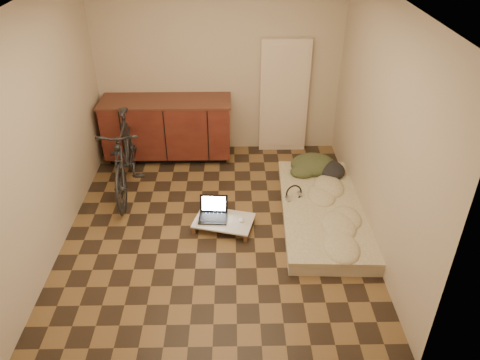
{
  "coord_description": "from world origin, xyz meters",
  "views": [
    {
      "loc": [
        0.2,
        -4.47,
        3.46
      ],
      "look_at": [
        0.28,
        0.15,
        0.55
      ],
      "focal_mm": 35.0,
      "sensor_mm": 36.0,
      "label": 1
    }
  ],
  "objects_px": {
    "bicycle": "(124,152)",
    "laptop": "(213,213)",
    "lap_desk": "(224,221)",
    "futon": "(324,211)"
  },
  "relations": [
    {
      "from": "lap_desk",
      "to": "bicycle",
      "type": "bearing_deg",
      "value": 160.63
    },
    {
      "from": "bicycle",
      "to": "futon",
      "type": "xyz_separation_m",
      "value": [
        2.5,
        -0.68,
        -0.48
      ]
    },
    {
      "from": "laptop",
      "to": "lap_desk",
      "type": "bearing_deg",
      "value": -26.72
    },
    {
      "from": "bicycle",
      "to": "futon",
      "type": "bearing_deg",
      "value": -19.03
    },
    {
      "from": "bicycle",
      "to": "laptop",
      "type": "distance_m",
      "value": 1.46
    },
    {
      "from": "futon",
      "to": "lap_desk",
      "type": "xyz_separation_m",
      "value": [
        -1.22,
        -0.19,
        0.01
      ]
    },
    {
      "from": "bicycle",
      "to": "lap_desk",
      "type": "xyz_separation_m",
      "value": [
        1.28,
        -0.87,
        -0.47
      ]
    },
    {
      "from": "lap_desk",
      "to": "laptop",
      "type": "distance_m",
      "value": 0.16
    },
    {
      "from": "futon",
      "to": "laptop",
      "type": "bearing_deg",
      "value": -172.82
    },
    {
      "from": "bicycle",
      "to": "futon",
      "type": "relative_size",
      "value": 0.82
    }
  ]
}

